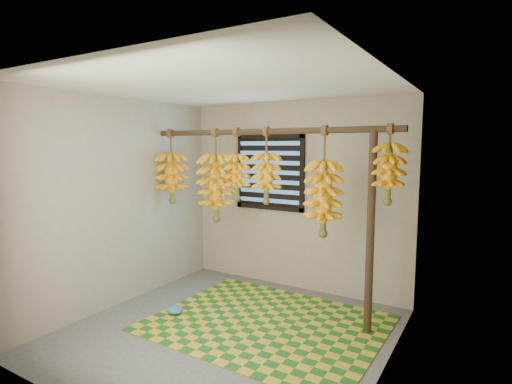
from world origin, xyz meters
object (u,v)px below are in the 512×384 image
Objects in this scene: banana_bunch_a at (172,178)px; banana_bunch_e at (324,198)px; banana_bunch_f at (389,173)px; support_post at (370,234)px; plastic_bag at (174,310)px; banana_bunch_d at (266,178)px; banana_bunch_c at (237,177)px; woven_mat at (266,323)px; banana_bunch_b at (216,188)px.

banana_bunch_a is 2.07m from banana_bunch_e.
support_post is at bearing -180.00° from banana_bunch_f.
banana_bunch_d is at bearing 40.48° from plastic_bag.
banana_bunch_c is at bearing -180.00° from banana_bunch_f.
banana_bunch_c is 1.11× the size of banana_bunch_f.
banana_bunch_d reaches higher than support_post.
banana_bunch_f reaches higher than plastic_bag.
woven_mat is 1.63m from banana_bunch_c.
plastic_bag is (-1.94, -0.67, -0.95)m from support_post.
banana_bunch_d is (-0.20, 0.34, 1.49)m from woven_mat.
banana_bunch_f is at bearing 0.00° from banana_bunch_a.
banana_bunch_c is at bearing 180.00° from support_post.
plastic_bag is 1.65m from banana_bunch_a.
banana_bunch_a is 1.01m from banana_bunch_c.
support_post is 1.62m from banana_bunch_c.
banana_bunch_e is (0.67, 0.00, -0.18)m from banana_bunch_d.
banana_bunch_c and banana_bunch_d have the same top height.
banana_bunch_f is (0.64, 0.00, 0.28)m from banana_bunch_e.
banana_bunch_a is at bearing 180.00° from banana_bunch_e.
plastic_bag is at bearing -120.54° from banana_bunch_c.
support_post is 2.26m from plastic_bag.
woven_mat is at bearing 18.27° from plastic_bag.
plastic_bag is 0.28× the size of banana_bunch_f.
plastic_bag is at bearing -47.40° from banana_bunch_a.
banana_bunch_a and banana_bunch_e have the same top height.
banana_bunch_e is 0.70m from banana_bunch_f.
banana_bunch_c reaches higher than plastic_bag.
banana_bunch_a is at bearing -180.00° from banana_bunch_f.
banana_bunch_f is (2.09, 0.67, 1.54)m from plastic_bag.
banana_bunch_f is (1.69, 0.00, 0.10)m from banana_bunch_c.
banana_bunch_e is at bearing 0.00° from banana_bunch_b.
banana_bunch_a is 0.85× the size of banana_bunch_b.
banana_bunch_c is at bearing 149.69° from woven_mat.
banana_bunch_d and banana_bunch_f have the same top height.
plastic_bag is 0.19× the size of banana_bunch_b.
banana_bunch_b is 1.31× the size of banana_bunch_d.
woven_mat is 3.09× the size of banana_bunch_f.
plastic_bag is (-0.98, -0.32, 0.05)m from woven_mat.
support_post is 1.88m from banana_bunch_b.
banana_bunch_f is at bearing 0.00° from banana_bunch_b.
plastic_bag is 1.77m from banana_bunch_d.
banana_bunch_e and banana_bunch_f have the same top height.
banana_bunch_b is at bearing 180.00° from banana_bunch_e.
woven_mat is (-0.96, -0.34, -0.99)m from support_post.
support_post is at bearing 18.98° from plastic_bag.
banana_bunch_a and banana_bunch_c have the same top height.
plastic_bag is 2.03m from banana_bunch_e.
banana_bunch_d is at bearing 180.00° from banana_bunch_e.
woven_mat is at bearing -12.15° from banana_bunch_a.
banana_bunch_c is (-1.54, 0.00, 0.49)m from support_post.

